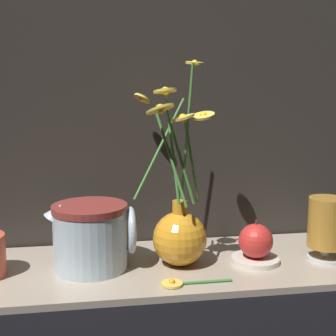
{
  "coord_description": "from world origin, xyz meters",
  "views": [
    {
      "loc": [
        -0.12,
        -0.82,
        0.34
      ],
      "look_at": [
        0.01,
        0.0,
        0.19
      ],
      "focal_mm": 50.0,
      "sensor_mm": 36.0,
      "label": 1
    }
  ],
  "objects_px": {
    "vase_with_flowers": "(179,229)",
    "ceramic_pitcher": "(91,233)",
    "orange_fruit": "(256,241)",
    "tea_glass": "(327,225)"
  },
  "relations": [
    {
      "from": "ceramic_pitcher",
      "to": "orange_fruit",
      "type": "bearing_deg",
      "value": -4.45
    },
    {
      "from": "vase_with_flowers",
      "to": "orange_fruit",
      "type": "xyz_separation_m",
      "value": [
        0.14,
        -0.01,
        -0.03
      ]
    },
    {
      "from": "orange_fruit",
      "to": "ceramic_pitcher",
      "type": "bearing_deg",
      "value": 175.55
    },
    {
      "from": "ceramic_pitcher",
      "to": "vase_with_flowers",
      "type": "bearing_deg",
      "value": -4.18
    },
    {
      "from": "vase_with_flowers",
      "to": "ceramic_pitcher",
      "type": "relative_size",
      "value": 2.33
    },
    {
      "from": "vase_with_flowers",
      "to": "orange_fruit",
      "type": "distance_m",
      "value": 0.15
    },
    {
      "from": "tea_glass",
      "to": "orange_fruit",
      "type": "bearing_deg",
      "value": 177.17
    },
    {
      "from": "orange_fruit",
      "to": "vase_with_flowers",
      "type": "bearing_deg",
      "value": 175.25
    },
    {
      "from": "tea_glass",
      "to": "orange_fruit",
      "type": "xyz_separation_m",
      "value": [
        -0.14,
        0.01,
        -0.03
      ]
    },
    {
      "from": "vase_with_flowers",
      "to": "ceramic_pitcher",
      "type": "distance_m",
      "value": 0.16
    }
  ]
}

